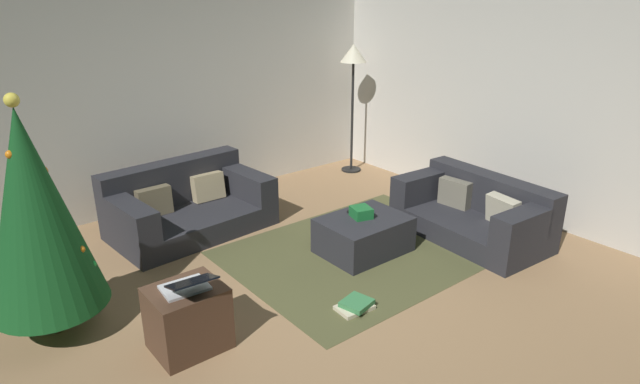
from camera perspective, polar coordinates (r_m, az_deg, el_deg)
ground_plane at (r=4.51m, az=0.23°, el=-12.85°), size 6.40×6.40×0.00m
rear_partition at (r=6.61m, az=-17.40°, el=9.41°), size 6.40×0.12×2.60m
corner_partition at (r=6.34m, az=23.11°, el=8.26°), size 0.12×6.40×2.60m
couch_left at (r=6.07m, az=-13.96°, el=-1.39°), size 1.72×1.10×0.71m
couch_right at (r=5.97m, az=16.10°, el=-2.09°), size 0.94×1.63×0.63m
ottoman at (r=5.43m, az=4.62°, el=-4.55°), size 0.85×0.64×0.36m
gift_box at (r=5.36m, az=4.38°, el=-2.16°), size 0.23×0.24×0.11m
tv_remote at (r=5.45m, az=3.72°, el=-2.18°), size 0.11×0.17×0.02m
christmas_tree at (r=4.36m, az=-27.95°, el=-1.86°), size 0.84×0.84×1.85m
side_table at (r=4.14m, az=-13.80°, el=-12.82°), size 0.52×0.44×0.49m
laptop at (r=3.94m, az=-13.85°, el=-9.57°), size 0.35×0.43×0.18m
book_stack at (r=4.57m, az=3.78°, el=-11.86°), size 0.31×0.26×0.08m
corner_lamp at (r=7.55m, az=3.55°, el=13.39°), size 0.36×0.36×1.79m
area_rug at (r=5.51m, az=4.57°, el=-6.22°), size 2.60×2.00×0.01m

